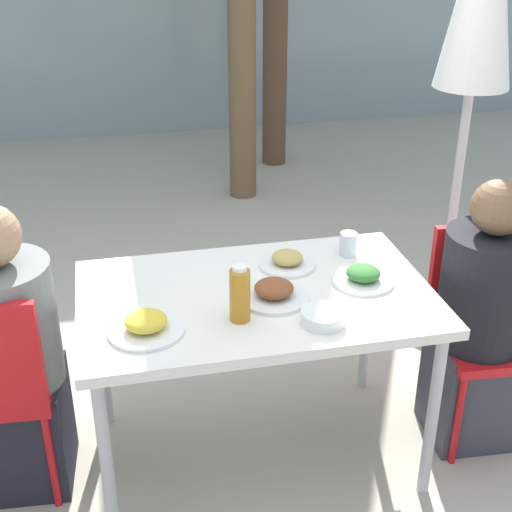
{
  "coord_description": "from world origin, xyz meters",
  "views": [
    {
      "loc": [
        -0.49,
        -2.2,
        2.04
      ],
      "look_at": [
        0.0,
        0.0,
        0.91
      ],
      "focal_mm": 50.0,
      "sensor_mm": 36.0,
      "label": 1
    }
  ],
  "objects_px": {
    "person_left": "(11,363)",
    "person_right": "(480,325)",
    "closed_umbrella": "(482,1)",
    "salad_bowl": "(323,317)",
    "drinking_cup": "(348,244)",
    "bottle": "(240,294)",
    "chair_right": "(483,316)"
  },
  "relations": [
    {
      "from": "person_left",
      "to": "person_right",
      "type": "relative_size",
      "value": 1.01
    },
    {
      "from": "closed_umbrella",
      "to": "salad_bowl",
      "type": "distance_m",
      "value": 1.6
    },
    {
      "from": "drinking_cup",
      "to": "person_right",
      "type": "bearing_deg",
      "value": -31.12
    },
    {
      "from": "bottle",
      "to": "person_left",
      "type": "bearing_deg",
      "value": 163.58
    },
    {
      "from": "closed_umbrella",
      "to": "person_left",
      "type": "bearing_deg",
      "value": -162.81
    },
    {
      "from": "salad_bowl",
      "to": "closed_umbrella",
      "type": "bearing_deg",
      "value": 44.66
    },
    {
      "from": "person_left",
      "to": "salad_bowl",
      "type": "relative_size",
      "value": 7.64
    },
    {
      "from": "person_left",
      "to": "person_right",
      "type": "height_order",
      "value": "person_left"
    },
    {
      "from": "salad_bowl",
      "to": "person_left",
      "type": "bearing_deg",
      "value": 163.37
    },
    {
      "from": "person_right",
      "to": "salad_bowl",
      "type": "xyz_separation_m",
      "value": [
        -0.72,
        -0.19,
        0.25
      ]
    },
    {
      "from": "person_left",
      "to": "closed_umbrella",
      "type": "height_order",
      "value": "closed_umbrella"
    },
    {
      "from": "chair_right",
      "to": "person_right",
      "type": "distance_m",
      "value": 0.09
    },
    {
      "from": "person_left",
      "to": "chair_right",
      "type": "height_order",
      "value": "person_left"
    },
    {
      "from": "person_right",
      "to": "salad_bowl",
      "type": "distance_m",
      "value": 0.78
    },
    {
      "from": "drinking_cup",
      "to": "salad_bowl",
      "type": "relative_size",
      "value": 0.64
    },
    {
      "from": "person_right",
      "to": "salad_bowl",
      "type": "height_order",
      "value": "person_right"
    },
    {
      "from": "person_right",
      "to": "bottle",
      "type": "bearing_deg",
      "value": 10.0
    },
    {
      "from": "person_right",
      "to": "closed_umbrella",
      "type": "distance_m",
      "value": 1.37
    },
    {
      "from": "bottle",
      "to": "drinking_cup",
      "type": "distance_m",
      "value": 0.65
    },
    {
      "from": "person_left",
      "to": "salad_bowl",
      "type": "bearing_deg",
      "value": -12.16
    },
    {
      "from": "person_right",
      "to": "bottle",
      "type": "distance_m",
      "value": 1.04
    },
    {
      "from": "person_right",
      "to": "salad_bowl",
      "type": "relative_size",
      "value": 7.56
    },
    {
      "from": "person_left",
      "to": "drinking_cup",
      "type": "distance_m",
      "value": 1.35
    },
    {
      "from": "person_left",
      "to": "drinking_cup",
      "type": "xyz_separation_m",
      "value": [
        1.32,
        0.15,
        0.27
      ]
    },
    {
      "from": "person_right",
      "to": "bottle",
      "type": "relative_size",
      "value": 5.56
    },
    {
      "from": "bottle",
      "to": "salad_bowl",
      "type": "height_order",
      "value": "bottle"
    },
    {
      "from": "person_right",
      "to": "bottle",
      "type": "xyz_separation_m",
      "value": [
        -0.98,
        -0.11,
        0.32
      ]
    },
    {
      "from": "chair_right",
      "to": "drinking_cup",
      "type": "distance_m",
      "value": 0.63
    },
    {
      "from": "salad_bowl",
      "to": "bottle",
      "type": "bearing_deg",
      "value": 162.77
    },
    {
      "from": "person_right",
      "to": "chair_right",
      "type": "bearing_deg",
      "value": -122.05
    },
    {
      "from": "chair_right",
      "to": "salad_bowl",
      "type": "distance_m",
      "value": 0.86
    },
    {
      "from": "chair_right",
      "to": "closed_umbrella",
      "type": "distance_m",
      "value": 1.33
    }
  ]
}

